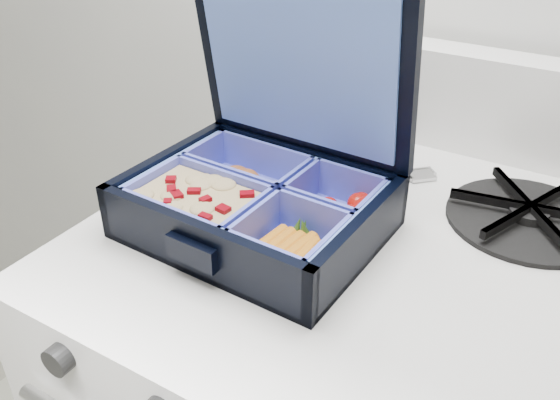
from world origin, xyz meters
The scene contains 4 objects.
bento_box centered at (-0.09, 1.63, 0.88)m, with size 0.26×0.20×0.06m, color black, non-canonical shape.
burner_grate centered at (0.16, 1.80, 0.86)m, with size 0.18×0.18×0.03m, color black.
burner_grate_rear centered at (-0.11, 1.87, 0.86)m, with size 0.17×0.17×0.02m, color black.
fork centered at (-0.04, 1.77, 0.85)m, with size 0.03×0.19×0.01m, color #B6B6B6, non-canonical shape.
Camera 1 is at (0.21, 1.19, 1.21)m, focal length 38.00 mm.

